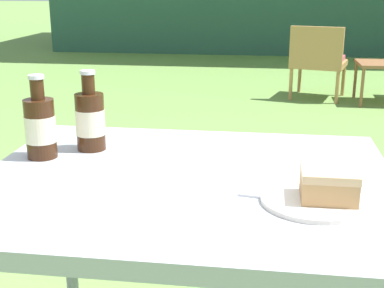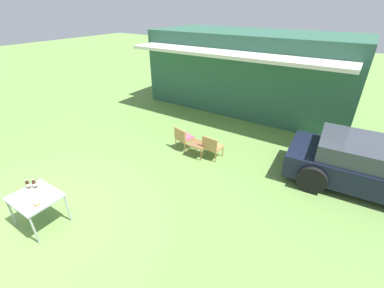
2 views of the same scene
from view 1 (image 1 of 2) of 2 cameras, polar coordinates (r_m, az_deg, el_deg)
wicker_chair_cushioned at (r=5.67m, az=13.31°, el=8.86°), size 0.63×0.60×0.75m
garden_side_table at (r=5.65m, az=19.81°, el=7.73°), size 0.51×0.49×0.41m
patio_table at (r=1.29m, az=-0.62°, el=-6.24°), size 0.98×0.81×0.74m
cake_on_plate at (r=1.14m, az=13.75°, el=-4.87°), size 0.22×0.22×0.07m
cola_bottle_near at (r=1.47m, az=-10.80°, el=2.56°), size 0.08×0.08×0.22m
cola_bottle_far at (r=1.43m, az=-15.88°, el=1.81°), size 0.08×0.08×0.22m
fork at (r=1.14m, az=9.89°, el=-5.90°), size 0.20×0.05×0.01m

